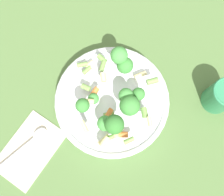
# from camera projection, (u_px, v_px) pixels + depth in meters

# --- Properties ---
(ground_plane) EXTENTS (3.00, 3.00, 0.00)m
(ground_plane) POSITION_uv_depth(u_px,v_px,m) (112.00, 104.00, 0.67)
(ground_plane) COLOR #4C6B38
(bowl) EXTENTS (0.28, 0.28, 0.05)m
(bowl) POSITION_uv_depth(u_px,v_px,m) (112.00, 102.00, 0.64)
(bowl) COLOR silver
(bowl) RESTS_ON ground_plane
(pasta_salad) EXTENTS (0.20, 0.23, 0.09)m
(pasta_salad) POSITION_uv_depth(u_px,v_px,m) (117.00, 97.00, 0.57)
(pasta_salad) COLOR #8CB766
(pasta_salad) RESTS_ON bowl
(cup) EXTENTS (0.07, 0.07, 0.09)m
(cup) POSITION_uv_depth(u_px,v_px,m) (221.00, 96.00, 0.63)
(cup) COLOR #2D7F51
(cup) RESTS_ON ground_plane
(napkin) EXTENTS (0.19, 0.15, 0.01)m
(napkin) POSITION_uv_depth(u_px,v_px,m) (29.00, 150.00, 0.64)
(napkin) COLOR beige
(napkin) RESTS_ON ground_plane
(spoon) EXTENTS (0.18, 0.03, 0.01)m
(spoon) POSITION_uv_depth(u_px,v_px,m) (28.00, 144.00, 0.63)
(spoon) COLOR silver
(spoon) RESTS_ON napkin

